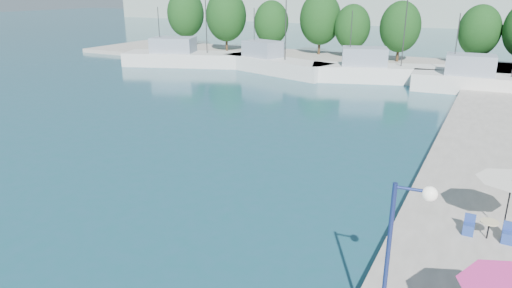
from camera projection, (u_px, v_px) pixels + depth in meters
The scene contains 15 objects.
quay_far at pixel (360, 63), 63.03m from camera, with size 90.00×16.00×0.60m, color gray.
trawler_01 at pixel (190, 58), 62.84m from camera, with size 19.54×10.99×10.20m.
trawler_02 at pixel (273, 64), 57.62m from camera, with size 16.08×8.59×10.20m.
trawler_03 at pixel (381, 72), 52.07m from camera, with size 17.02×9.21×10.20m.
trawler_04 at pixel (488, 83), 46.01m from camera, with size 15.76×5.39×10.20m.
tree_01 at pixel (186, 14), 78.95m from camera, with size 6.36×6.36×9.42m.
tree_02 at pixel (226, 16), 72.03m from camera, with size 6.39×6.39×9.46m.
tree_03 at pixel (271, 23), 70.12m from camera, with size 5.33×5.33×7.89m.
tree_04 at pixel (320, 19), 68.00m from camera, with size 6.17×6.17×9.13m.
tree_05 at pixel (352, 27), 65.08m from camera, with size 5.08×5.08×7.51m.
tree_06 at pixel (400, 27), 61.32m from camera, with size 5.43×5.43×8.04m.
tree_07 at pixel (480, 31), 58.11m from camera, with size 5.19×5.19×7.68m.
umbrella_white at pixel (511, 186), 18.04m from camera, with size 2.69×2.69×2.29m.
cafe_table_02 at pixel (488, 232), 18.11m from camera, with size 1.82×0.70×0.76m.
street_lamp at pixel (403, 241), 11.37m from camera, with size 1.04×0.36×5.03m.
Camera 1 is at (8.93, 4.35, 10.03)m, focal length 32.00 mm.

